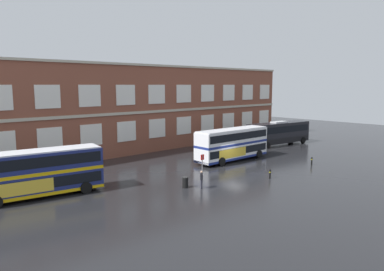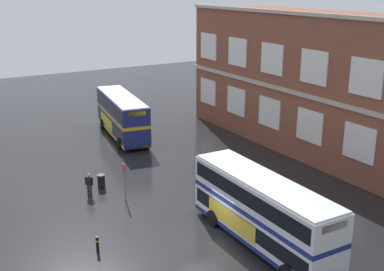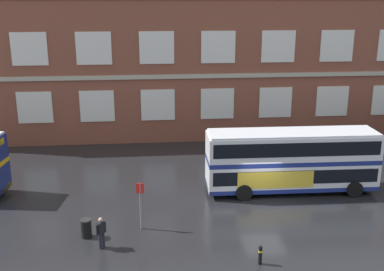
# 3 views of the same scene
# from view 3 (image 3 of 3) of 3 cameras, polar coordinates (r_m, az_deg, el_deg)

# --- Properties ---
(ground_plane) EXTENTS (120.00, 120.00, 0.00)m
(ground_plane) POSITION_cam_3_polar(r_m,az_deg,el_deg) (31.10, 7.92, -7.10)
(ground_plane) COLOR black
(brick_terminal_building) EXTENTS (51.57, 8.19, 12.46)m
(brick_terminal_building) POSITION_cam_3_polar(r_m,az_deg,el_deg) (44.94, 5.66, 8.38)
(brick_terminal_building) COLOR brown
(brick_terminal_building) RESTS_ON ground
(double_decker_middle) EXTENTS (11.05, 3.03, 4.07)m
(double_decker_middle) POSITION_cam_3_polar(r_m,az_deg,el_deg) (31.31, 11.94, -2.92)
(double_decker_middle) COLOR silver
(double_decker_middle) RESTS_ON ground
(waiting_passenger) EXTENTS (0.52, 0.52, 1.70)m
(waiting_passenger) POSITION_cam_3_polar(r_m,az_deg,el_deg) (24.75, -10.93, -11.33)
(waiting_passenger) COLOR black
(waiting_passenger) RESTS_ON ground
(bus_stand_flag) EXTENTS (0.44, 0.10, 2.70)m
(bus_stand_flag) POSITION_cam_3_polar(r_m,az_deg,el_deg) (26.04, -6.25, -7.94)
(bus_stand_flag) COLOR slate
(bus_stand_flag) RESTS_ON ground
(station_litter_bin) EXTENTS (0.60, 0.60, 1.03)m
(station_litter_bin) POSITION_cam_3_polar(r_m,az_deg,el_deg) (26.14, -12.67, -10.88)
(station_litter_bin) COLOR black
(station_litter_bin) RESTS_ON ground
(safety_bollard_west) EXTENTS (0.19, 0.19, 0.95)m
(safety_bollard_west) POSITION_cam_3_polar(r_m,az_deg,el_deg) (23.45, 8.26, -14.11)
(safety_bollard_west) COLOR black
(safety_bollard_west) RESTS_ON ground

